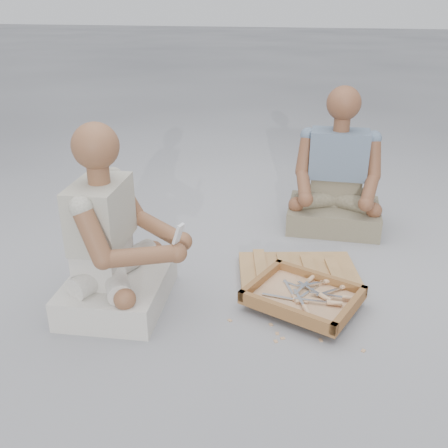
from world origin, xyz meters
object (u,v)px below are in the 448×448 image
(carved_panel, at_px, (298,273))
(tool_tray, at_px, (303,297))
(companion, at_px, (336,182))
(craftsman, at_px, (113,247))

(carved_panel, distance_m, tool_tray, 0.31)
(carved_panel, relative_size, companion, 0.69)
(tool_tray, xyz_separation_m, companion, (0.07, 1.04, 0.24))
(carved_panel, xyz_separation_m, companion, (0.13, 0.74, 0.28))
(tool_tray, bearing_deg, craftsman, -168.02)
(carved_panel, height_order, tool_tray, tool_tray)
(companion, bearing_deg, craftsman, 48.79)
(companion, bearing_deg, tool_tray, 82.76)
(tool_tray, distance_m, craftsman, 0.93)
(carved_panel, height_order, craftsman, craftsman)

